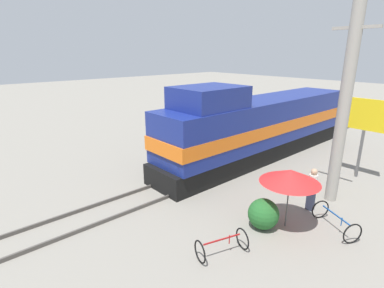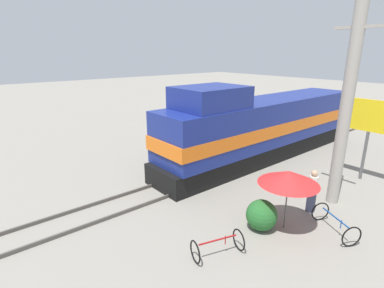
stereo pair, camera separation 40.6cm
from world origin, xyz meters
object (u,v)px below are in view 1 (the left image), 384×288
(vendor_umbrella, at_px, (290,176))
(bicycle_spare, at_px, (222,245))
(locomotive, at_px, (258,127))
(utility_pole, at_px, (344,108))
(billboard_sign, at_px, (366,119))
(bicycle, at_px, (335,220))
(person_bystander, at_px, (312,188))

(vendor_umbrella, relative_size, bicycle_spare, 1.29)
(locomotive, xyz_separation_m, utility_pole, (5.64, -2.04, 2.17))
(locomotive, height_order, billboard_sign, locomotive)
(locomotive, bearing_deg, bicycle, -32.43)
(person_bystander, bearing_deg, bicycle_spare, -95.14)
(utility_pole, bearing_deg, vendor_umbrella, -92.65)
(vendor_umbrella, bearing_deg, billboard_sign, 90.79)
(billboard_sign, height_order, bicycle, billboard_sign)
(billboard_sign, relative_size, bicycle_spare, 2.32)
(utility_pole, distance_m, bicycle, 4.58)
(billboard_sign, bearing_deg, person_bystander, -88.85)
(bicycle_spare, bearing_deg, locomotive, -43.21)
(person_bystander, distance_m, bicycle, 1.65)
(vendor_umbrella, bearing_deg, bicycle, 39.58)
(locomotive, xyz_separation_m, person_bystander, (5.49, -3.63, -0.97))
(bicycle_spare, bearing_deg, billboard_sign, -75.69)
(person_bystander, relative_size, bicycle_spare, 1.04)
(vendor_umbrella, relative_size, person_bystander, 1.24)
(billboard_sign, height_order, bicycle_spare, billboard_sign)
(locomotive, height_order, utility_pole, utility_pole)
(utility_pole, height_order, bicycle, utility_pole)
(utility_pole, distance_m, billboard_sign, 3.72)
(locomotive, xyz_separation_m, bicycle_spare, (5.05, -8.55, -1.61))
(vendor_umbrella, height_order, person_bystander, vendor_umbrella)
(vendor_umbrella, bearing_deg, bicycle_spare, -98.04)
(bicycle, bearing_deg, billboard_sign, 41.14)
(utility_pole, xyz_separation_m, vendor_umbrella, (-0.16, -3.43, -2.11))
(locomotive, distance_m, vendor_umbrella, 7.75)
(locomotive, relative_size, bicycle, 8.25)
(vendor_umbrella, bearing_deg, person_bystander, 89.75)
(billboard_sign, distance_m, bicycle_spare, 10.45)
(billboard_sign, relative_size, bicycle, 2.15)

